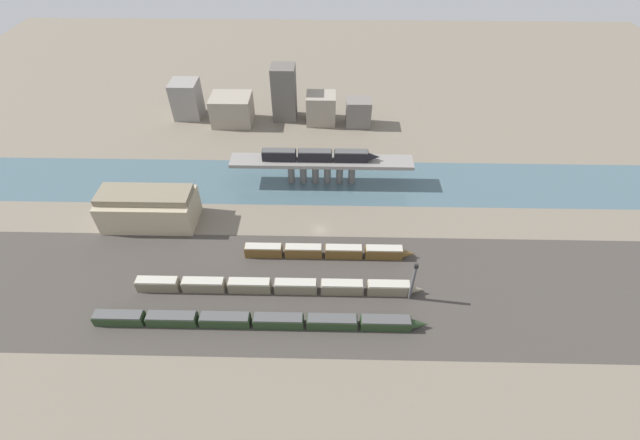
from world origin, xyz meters
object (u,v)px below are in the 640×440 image
train_yard_near (259,321)px  train_on_bridge (319,155)px  train_yard_far (328,252)px  warehouse_building (149,208)px  signal_tower (413,282)px  train_yard_mid (277,286)px

train_yard_near → train_on_bridge: bearing=76.7°
train_yard_far → warehouse_building: warehouse_building is taller
train_on_bridge → signal_tower: 57.43m
train_on_bridge → train_yard_far: bearing=-84.8°
train_yard_near → train_yard_far: size_ratio=1.70×
train_on_bridge → train_yard_near: bearing=-103.3°
train_yard_mid → signal_tower: 36.53m
train_yard_mid → train_yard_far: (13.74, 13.34, -0.04)m
warehouse_building → train_yard_mid: bearing=-32.4°
train_on_bridge → train_yard_far: size_ratio=0.80×
train_yard_near → warehouse_building: bearing=135.7°
train_on_bridge → train_yard_mid: train_on_bridge is taller
warehouse_building → signal_tower: 84.81m
train_yard_near → train_yard_mid: size_ratio=1.08×
train_yard_near → signal_tower: size_ratio=6.23×
train_yard_near → warehouse_building: warehouse_building is taller
train_yard_near → train_yard_mid: 11.65m
train_on_bridge → train_yard_far: 37.51m
train_yard_near → train_yard_far: bearing=54.1°
train_on_bridge → train_yard_mid: (-10.46, -49.44, -9.61)m
train_on_bridge → train_yard_far: train_on_bridge is taller
signal_tower → warehouse_building: bearing=159.8°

